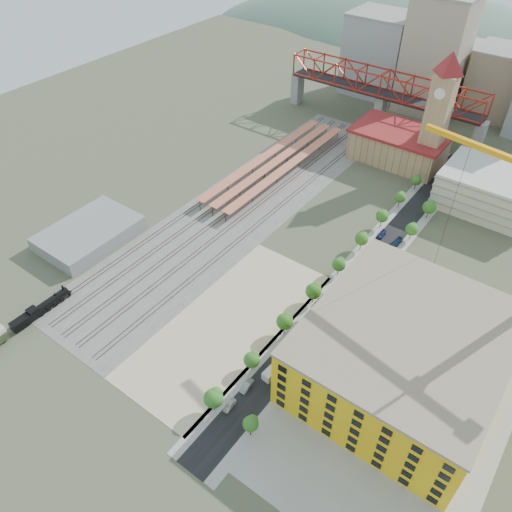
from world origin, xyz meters
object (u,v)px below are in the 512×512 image
Objects in this scene: site_trailer_a at (276,368)px; locomotive at (43,308)px; site_trailer_b at (304,335)px; clock_tower at (440,104)px; site_trailer_d at (340,294)px; site_trailer_c at (326,311)px; car_0 at (230,405)px; construction_building at (404,355)px.

locomotive is at bearing -155.72° from site_trailer_a.
clock_tower is at bearing 104.43° from site_trailer_b.
site_trailer_a is 33.03m from site_trailer_d.
clock_tower is 107.17m from site_trailer_b.
site_trailer_a is 24.81m from site_trailer_c.
locomotive reaches higher than site_trailer_a.
site_trailer_a reaches higher than car_0.
clock_tower is at bearing 87.34° from car_0.
site_trailer_b reaches higher than site_trailer_a.
construction_building reaches higher than site_trailer_c.
site_trailer_b is at bearing -70.73° from site_trailer_d.
site_trailer_c is at bearing -70.73° from site_trailer_d.
car_0 is (-3.00, -28.90, -0.69)m from site_trailer_b.
car_0 is at bearing -104.89° from site_trailer_c.
site_trailer_b reaches higher than site_trailer_d.
construction_building reaches higher than site_trailer_d.
clock_tower is 2.60× the size of locomotive.
site_trailer_a is 2.17× the size of car_0.
site_trailer_d reaches higher than car_0.
car_0 is (5.00, -132.23, -27.97)m from clock_tower.
site_trailer_c is 40.50m from car_0.
construction_building is 5.27× the size of site_trailer_c.
locomotive reaches higher than site_trailer_c.
car_0 is at bearing -87.83° from clock_tower.
locomotive is 75.55m from site_trailer_b.
locomotive is 86.87m from site_trailer_d.
site_trailer_b reaches higher than site_trailer_c.
site_trailer_d is (0.00, 8.23, -0.09)m from site_trailer_c.
locomotive is 63.50m from car_0.
site_trailer_b is 2.43× the size of car_0.
site_trailer_a is at bearing 74.27° from car_0.
clock_tower is 1.03× the size of construction_building.
clock_tower is 88.37m from site_trailer_d.
car_0 is (63.00, 7.87, -1.14)m from locomotive.
site_trailer_b reaches higher than car_0.
site_trailer_b is 11.49m from site_trailer_c.
site_trailer_c reaches higher than site_trailer_a.
locomotive reaches higher than site_trailer_d.
construction_building is at bearing 37.36° from site_trailer_a.
construction_building is at bearing 17.31° from site_trailer_b.
construction_building is 28.43m from site_trailer_c.
locomotive is at bearing -140.87° from site_trailer_b.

